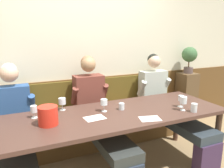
# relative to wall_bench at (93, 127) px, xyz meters

# --- Properties ---
(room_wall_back) EXTENTS (6.80, 0.08, 2.80)m
(room_wall_back) POSITION_rel_wall_bench_xyz_m (0.00, 0.26, 1.12)
(room_wall_back) COLOR beige
(room_wall_back) RESTS_ON ground
(wood_wainscot_panel) EXTENTS (6.80, 0.03, 0.96)m
(wood_wainscot_panel) POSITION_rel_wall_bench_xyz_m (0.00, 0.21, 0.20)
(wood_wainscot_panel) COLOR brown
(wood_wainscot_panel) RESTS_ON ground
(wall_bench) EXTENTS (2.84, 0.42, 0.94)m
(wall_bench) POSITION_rel_wall_bench_xyz_m (0.00, 0.00, 0.00)
(wall_bench) COLOR brown
(wall_bench) RESTS_ON ground
(dining_table) EXTENTS (2.54, 0.87, 0.74)m
(dining_table) POSITION_rel_wall_bench_xyz_m (0.00, -0.72, 0.39)
(dining_table) COLOR #493027
(dining_table) RESTS_ON ground
(person_center_right_seat) EXTENTS (0.51, 1.32, 1.26)m
(person_center_right_seat) POSITION_rel_wall_bench_xyz_m (-1.01, -0.41, 0.32)
(person_center_right_seat) COLOR #353437
(person_center_right_seat) RESTS_ON ground
(person_center_left_seat) EXTENTS (0.49, 1.32, 1.31)m
(person_center_left_seat) POSITION_rel_wall_bench_xyz_m (-0.05, -0.37, 0.35)
(person_center_left_seat) COLOR #252E3F
(person_center_left_seat) RESTS_ON ground
(person_left_seat) EXTENTS (0.52, 1.32, 1.28)m
(person_left_seat) POSITION_rel_wall_bench_xyz_m (0.99, -0.41, 0.32)
(person_left_seat) COLOR #362542
(person_left_seat) RESTS_ON ground
(ice_bucket) EXTENTS (0.19, 0.19, 0.18)m
(ice_bucket) POSITION_rel_wall_bench_xyz_m (-0.70, -0.75, 0.55)
(ice_bucket) COLOR red
(ice_bucket) RESTS_ON dining_table
(wine_glass_mid_left) EXTENTS (0.07, 0.07, 0.14)m
(wine_glass_mid_left) POSITION_rel_wall_bench_xyz_m (0.81, -0.85, 0.56)
(wine_glass_mid_left) COLOR silver
(wine_glass_mid_left) RESTS_ON dining_table
(wine_glass_center_front) EXTENTS (0.08, 0.08, 0.16)m
(wine_glass_center_front) POSITION_rel_wall_bench_xyz_m (0.76, -0.96, 0.57)
(wine_glass_center_front) COLOR silver
(wine_glass_center_front) RESTS_ON dining_table
(wine_glass_center_rear) EXTENTS (0.07, 0.07, 0.13)m
(wine_glass_center_rear) POSITION_rel_wall_bench_xyz_m (-0.81, -0.51, 0.55)
(wine_glass_center_rear) COLOR silver
(wine_glass_center_rear) RESTS_ON dining_table
(wine_glass_mid_right) EXTENTS (0.08, 0.08, 0.14)m
(wine_glass_mid_right) POSITION_rel_wall_bench_xyz_m (-0.07, -0.63, 0.56)
(wine_glass_mid_right) COLOR silver
(wine_glass_mid_right) RESTS_ON dining_table
(wine_glass_by_bottle) EXTENTS (0.08, 0.08, 0.14)m
(wine_glass_by_bottle) POSITION_rel_wall_bench_xyz_m (-0.49, -0.40, 0.56)
(wine_glass_by_bottle) COLOR silver
(wine_glass_by_bottle) RESTS_ON dining_table
(water_tumbler_left) EXTENTS (0.07, 0.07, 0.10)m
(water_tumbler_left) POSITION_rel_wall_bench_xyz_m (0.83, -1.05, 0.51)
(water_tumbler_left) COLOR silver
(water_tumbler_left) RESTS_ON dining_table
(water_tumbler_right) EXTENTS (0.07, 0.07, 0.08)m
(water_tumbler_right) POSITION_rel_wall_bench_xyz_m (0.13, -0.65, 0.50)
(water_tumbler_right) COLOR silver
(water_tumbler_right) RESTS_ON dining_table
(tasting_sheet_left_guest) EXTENTS (0.22, 0.17, 0.00)m
(tasting_sheet_left_guest) POSITION_rel_wall_bench_xyz_m (-0.24, -0.77, 0.46)
(tasting_sheet_left_guest) COLOR white
(tasting_sheet_left_guest) RESTS_ON dining_table
(tasting_sheet_right_guest) EXTENTS (0.24, 0.20, 0.00)m
(tasting_sheet_right_guest) POSITION_rel_wall_bench_xyz_m (0.27, -1.02, 0.46)
(tasting_sheet_right_guest) COLOR white
(tasting_sheet_right_guest) RESTS_ON dining_table
(corner_pedestal) EXTENTS (0.28, 0.28, 0.93)m
(corner_pedestal) POSITION_rel_wall_bench_xyz_m (1.72, 0.03, 0.18)
(corner_pedestal) COLOR brown
(corner_pedestal) RESTS_ON ground
(potted_plant) EXTENTS (0.25, 0.25, 0.44)m
(potted_plant) POSITION_rel_wall_bench_xyz_m (1.72, 0.03, 0.93)
(potted_plant) COLOR brown
(potted_plant) RESTS_ON corner_pedestal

